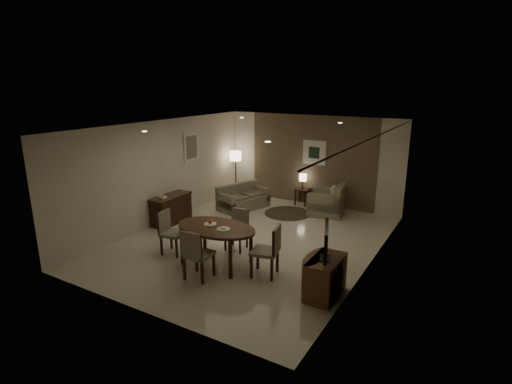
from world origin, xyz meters
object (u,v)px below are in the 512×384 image
Objects in this scene: sofa at (244,197)px; floor_lamp at (236,174)px; chair_right at (265,251)px; side_table at (302,197)px; tv_cabinet at (325,277)px; dining_table at (216,245)px; chair_far at (236,230)px; armchair at (326,200)px; chair_left at (173,233)px; console_desk at (171,209)px; chair_near at (199,253)px.

floor_lamp reaches higher than sofa.
chair_right is 2.01× the size of side_table.
dining_table reaches higher than tv_cabinet.
tv_cabinet is 2.60m from chair_far.
floor_lamp is (-3.21, 0.24, 0.31)m from armchair.
chair_left is at bearing -101.35° from side_table.
floor_lamp reaches higher than side_table.
chair_left reaches higher than sofa.
tv_cabinet is 0.93× the size of armchair.
dining_table is 1.92× the size of chair_far.
floor_lamp is (0.09, 2.99, 0.37)m from console_desk.
armchair is (2.30, 0.73, 0.08)m from sofa.
floor_lamp is (-0.90, 0.97, 0.39)m from sofa.
sofa is at bearing 137.86° from tv_cabinet.
chair_right is 4.13m from armchair.
tv_cabinet is at bearing -61.76° from side_table.
chair_far is 1.38m from chair_left.
armchair is (-1.59, 4.26, 0.08)m from tv_cabinet.
side_table is at bearing -29.72° from sofa.
chair_near reaches higher than chair_left.
chair_far is 3.47m from armchair.
sofa is at bearing -154.76° from chair_right.
chair_right is 1.05× the size of armchair.
console_desk is at bearing -125.74° from side_table.
floor_lamp is at bearing 116.47° from chair_far.
console_desk is at bearing -43.33° from chair_near.
floor_lamp is (-2.42, 4.42, 0.34)m from dining_table.
tv_cabinet is 0.89× the size of chair_right.
console_desk is 4.01m from side_table.
chair_left is 4.67m from floor_lamp.
chair_near is at bearing -66.60° from chair_right.
floor_lamp is (-1.30, 4.47, 0.27)m from chair_left.
armchair is 1.09m from side_table.
chair_near is at bearing -141.04° from sofa.
floor_lamp reaches higher than console_desk.
console_desk reaches higher than sofa.
chair_left reaches higher than side_table.
tv_cabinet is 0.60× the size of sofa.
chair_far reaches higher than dining_table.
armchair reaches higher than side_table.
chair_near reaches higher than sofa.
chair_right is 0.68× the size of floor_lamp.
tv_cabinet is 5.39m from side_table.
side_table is at bearing -177.07° from chair_right.
side_table is (-0.96, 0.49, -0.18)m from armchair.
tv_cabinet is 5.25m from sofa.
tv_cabinet is at bearing -114.17° from sofa.
chair_far is 4.31m from floor_lamp.
sofa is at bearing 113.65° from dining_table.
armchair reaches higher than dining_table.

